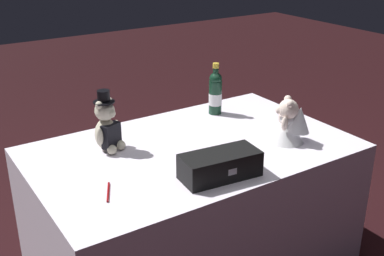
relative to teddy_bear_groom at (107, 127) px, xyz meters
name	(u,v)px	position (x,y,z in m)	size (l,w,h in m)	color
reception_table	(192,208)	(0.35, -0.19, -0.47)	(1.55, 0.96, 0.70)	white
teddy_bear_groom	(107,127)	(0.00, 0.00, 0.00)	(0.14, 0.14, 0.30)	beige
teddy_bear_bride	(290,123)	(0.80, -0.40, -0.02)	(0.23, 0.21, 0.23)	white
champagne_bottle	(215,92)	(0.72, 0.12, 0.01)	(0.08, 0.08, 0.30)	#123522
signing_pen	(108,191)	(-0.17, -0.38, -0.12)	(0.08, 0.14, 0.01)	maroon
gift_case_black	(220,165)	(0.29, -0.52, -0.06)	(0.36, 0.19, 0.11)	black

